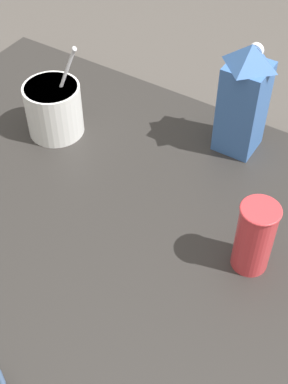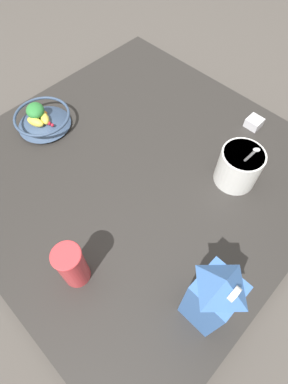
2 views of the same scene
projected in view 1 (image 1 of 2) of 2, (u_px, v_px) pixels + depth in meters
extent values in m
plane|color=#4C4742|center=(53.00, 245.00, 1.14)|extent=(6.00, 6.00, 0.00)
cube|color=#2D2B28|center=(52.00, 239.00, 1.12)|extent=(1.12, 1.12, 0.05)
cube|color=#3D6BB2|center=(242.00, 108.00, 1.21)|extent=(0.09, 0.09, 0.22)
pyramid|color=#3D6BB2|center=(251.00, 55.00, 1.11)|extent=(0.09, 0.09, 0.05)
cylinder|color=white|center=(256.00, 50.00, 1.13)|extent=(0.03, 0.01, 0.03)
cylinder|color=white|center=(54.00, 109.00, 1.28)|extent=(0.14, 0.14, 0.13)
cylinder|color=white|center=(51.00, 91.00, 1.24)|extent=(0.12, 0.12, 0.02)
cylinder|color=silver|center=(64.00, 79.00, 1.22)|extent=(0.06, 0.05, 0.16)
ellipsoid|color=silver|center=(74.00, 49.00, 1.17)|extent=(0.02, 0.02, 0.01)
cylinder|color=#DB383D|center=(255.00, 237.00, 0.99)|extent=(0.07, 0.07, 0.16)
torus|color=#DB383D|center=(261.00, 210.00, 0.94)|extent=(0.08, 0.08, 0.01)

